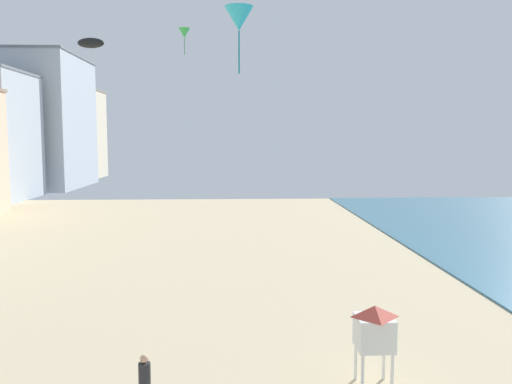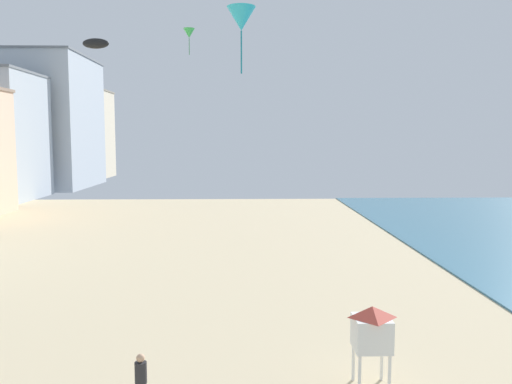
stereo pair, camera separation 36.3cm
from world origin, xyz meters
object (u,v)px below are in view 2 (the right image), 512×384
(kite_cyan_delta, at_px, (241,19))
(kite_green_delta, at_px, (189,33))
(lifeguard_stand, at_px, (372,329))
(kite_black_parafoil, at_px, (96,43))
(kite_flyer, at_px, (141,379))

(kite_cyan_delta, height_order, kite_green_delta, kite_green_delta)
(lifeguard_stand, distance_m, kite_cyan_delta, 17.51)
(lifeguard_stand, xyz_separation_m, kite_cyan_delta, (-3.98, 12.25, 11.86))
(kite_black_parafoil, bearing_deg, lifeguard_stand, -57.45)
(lifeguard_stand, xyz_separation_m, kite_black_parafoil, (-13.98, 21.91, 12.26))
(lifeguard_stand, bearing_deg, kite_flyer, 170.84)
(lifeguard_stand, height_order, kite_black_parafoil, kite_black_parafoil)
(kite_cyan_delta, relative_size, kite_green_delta, 1.70)
(kite_flyer, xyz_separation_m, kite_cyan_delta, (2.83, 13.49, 12.78))
(kite_cyan_delta, distance_m, kite_green_delta, 14.46)
(lifeguard_stand, distance_m, kite_black_parafoil, 28.73)
(lifeguard_stand, relative_size, kite_green_delta, 1.29)
(kite_black_parafoil, relative_size, kite_cyan_delta, 0.54)
(lifeguard_stand, height_order, kite_cyan_delta, kite_cyan_delta)
(kite_flyer, relative_size, kite_green_delta, 0.83)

